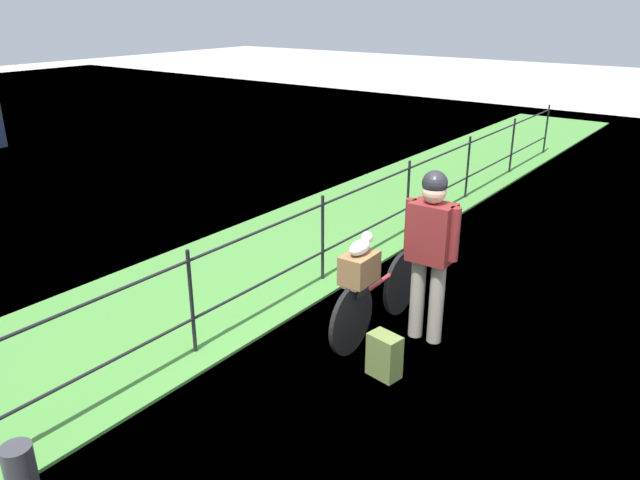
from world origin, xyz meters
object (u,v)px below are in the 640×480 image
Objects in this scene: mooring_bollard at (22,477)px; terrier_dog at (361,245)px; bicycle_main at (377,299)px; wooden_crate at (359,268)px; backpack_on_paving at (384,356)px; cyclist_person at (431,242)px.

terrier_dog is at bearing -12.15° from mooring_bollard.
mooring_bollard is at bearing 169.15° from bicycle_main.
backpack_on_paving is at bearing -121.03° from wooden_crate.
terrier_dog is (0.02, 0.00, 0.21)m from wooden_crate.
wooden_crate is at bearing -178.54° from terrier_dog.
backpack_on_paving is (-0.30, -0.46, -0.83)m from terrier_dog.
cyclist_person reaches higher than bicycle_main.
cyclist_person is at bearing -17.23° from mooring_bollard.
mooring_bollard is at bearing 167.74° from wooden_crate.
cyclist_person is (0.18, -0.45, 0.64)m from bicycle_main.
terrier_dog is at bearing -178.54° from bicycle_main.
wooden_crate is 1.16× the size of terrier_dog.
wooden_crate is at bearing 140.19° from cyclist_person.
cyclist_person reaches higher than backpack_on_paving.
bicycle_main is 4.11× the size of backpack_on_paving.
mooring_bollard is (-3.47, 1.08, -0.77)m from cyclist_person.
wooden_crate is 0.22× the size of cyclist_person.
bicycle_main is 0.98× the size of cyclist_person.
mooring_bollard is (-3.30, 0.63, -0.13)m from bicycle_main.
mooring_bollard is (-2.97, 0.64, -0.80)m from terrier_dog.
wooden_crate is 0.81m from backpack_on_paving.
cyclist_person is at bearing -41.22° from terrier_dog.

